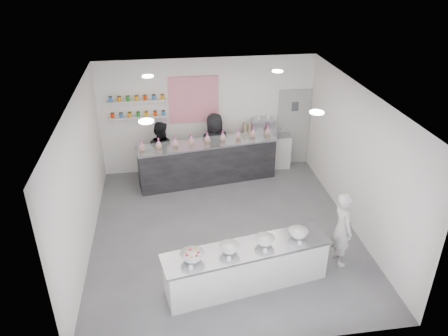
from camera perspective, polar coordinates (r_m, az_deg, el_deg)
The scene contains 26 objects.
floor at distance 9.41m, azimuth 0.08°, elevation -8.26°, with size 6.00×6.00×0.00m, color #515156.
ceiling at distance 8.03m, azimuth 0.10°, elevation 9.36°, with size 6.00×6.00×0.00m, color white.
back_wall at distance 11.34m, azimuth -2.13°, elevation 6.84°, with size 5.50×5.50×0.00m, color white.
left_wall at distance 8.70m, azimuth -18.14°, elevation -1.36°, with size 6.00×6.00×0.00m, color white.
right_wall at distance 9.38m, azimuth 16.96°, elevation 0.98°, with size 6.00×6.00×0.00m, color white.
back_door at distance 11.92m, azimuth 9.03°, elevation 5.25°, with size 0.88×0.04×2.10m, color #979895.
pattern_panel at distance 11.13m, azimuth -3.96°, elevation 8.86°, with size 1.25×0.03×1.20m, color #E8194C.
jar_shelf_lower at distance 11.17m, azimuth -11.09°, elevation 6.56°, with size 1.45×0.22×0.04m, color silver.
jar_shelf_upper at distance 11.03m, azimuth -11.29°, elevation 8.60°, with size 1.45×0.22×0.04m, color silver.
preserve_jars at distance 11.06m, azimuth -11.22°, elevation 7.88°, with size 1.45×0.10×0.56m, color #F62E00, non-canonical shape.
downlight_0 at distance 7.03m, azimuth -10.13°, elevation 6.03°, with size 0.24×0.24×0.02m, color white.
downlight_1 at distance 7.45m, azimuth 12.04°, elevation 7.12°, with size 0.24×0.24×0.02m, color white.
downlight_2 at distance 9.50m, azimuth -9.92°, elevation 11.72°, with size 0.24×0.24×0.02m, color white.
downlight_3 at distance 9.82m, azimuth 7.00°, elevation 12.44°, with size 0.24×0.24×0.02m, color white.
prep_counter at distance 7.90m, azimuth 2.98°, elevation -12.73°, with size 2.97×0.67×0.81m, color silver.
back_bar at distance 11.02m, azimuth -2.14°, elevation 0.75°, with size 3.49×0.64×1.08m, color black.
sneeze_guard at distance 10.46m, azimuth -1.77°, elevation 3.39°, with size 3.44×0.01×0.30m, color white.
espresso_ledge at distance 11.80m, azimuth 5.59°, elevation 2.15°, with size 1.27×0.40×0.94m, color silver.
espresso_machine at distance 11.49m, azimuth 5.13°, elevation 5.25°, with size 0.59×0.41×0.45m, color #93969E.
cup_stacks at distance 11.41m, azimuth 3.04°, elevation 4.98°, with size 0.24×0.24×0.38m, color gray, non-canonical shape.
prep_bowls at distance 7.60m, azimuth 3.07°, elevation -9.99°, with size 2.31×0.46×0.14m, color white, non-canonical shape.
label_cards at distance 7.23m, azimuth 3.08°, elevation -12.64°, with size 2.01×0.04×0.07m, color white, non-canonical shape.
cookie_bags at distance 10.73m, azimuth -2.20°, elevation 3.98°, with size 3.35×0.15×0.27m, color pink, non-canonical shape.
woman_prep at distance 8.48m, azimuth 15.17°, elevation -7.65°, with size 0.55×0.36×1.51m, color beige.
staff_left at distance 11.11m, azimuth -8.26°, elevation 2.15°, with size 0.77×0.60×1.59m, color black.
staff_right at distance 11.19m, azimuth -1.19°, elevation 2.95°, with size 0.83×0.54×1.70m, color black.
Camera 1 is at (-1.11, -7.55, 5.51)m, focal length 35.00 mm.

